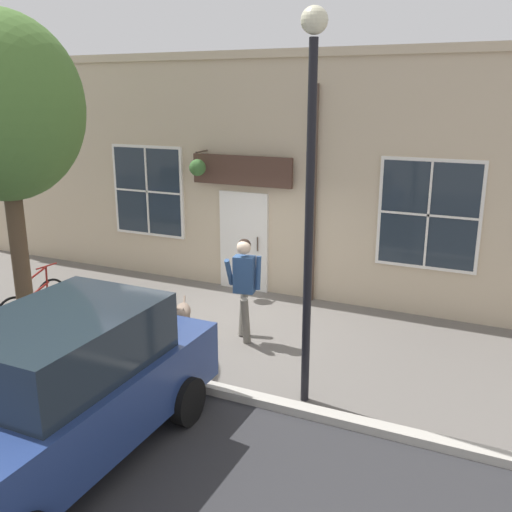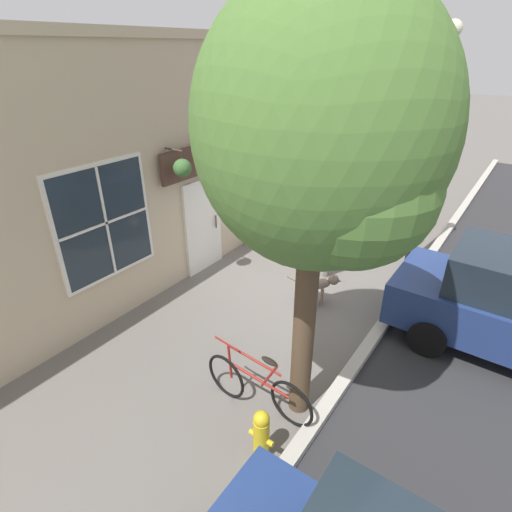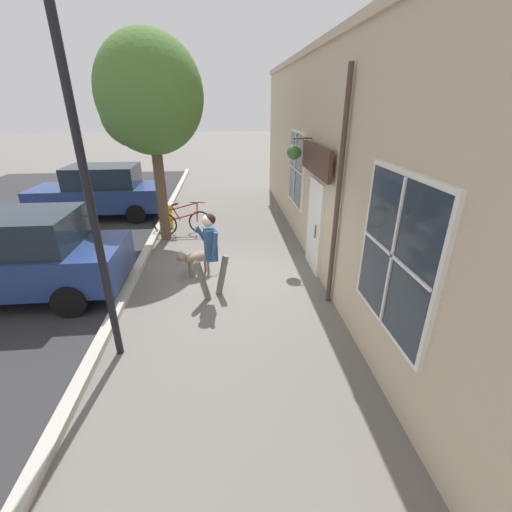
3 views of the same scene
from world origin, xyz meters
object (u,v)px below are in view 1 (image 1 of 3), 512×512
parked_car_mid_block (57,392)px  pedestrian_walking (244,280)px  street_lamp (311,161)px  dog_on_leash (182,314)px  leaning_bicycle (33,303)px

parked_car_mid_block → pedestrian_walking: bearing=174.2°
pedestrian_walking → street_lamp: 3.08m
pedestrian_walking → dog_on_leash: size_ratio=1.81×
dog_on_leash → leaning_bicycle: 2.89m
parked_car_mid_block → dog_on_leash: bearing=-170.5°
parked_car_mid_block → street_lamp: size_ratio=0.86×
parked_car_mid_block → street_lamp: 3.97m
leaning_bicycle → pedestrian_walking: bearing=104.4°
street_lamp → dog_on_leash: bearing=-111.8°
dog_on_leash → parked_car_mid_block: (3.48, 0.58, 0.43)m
parked_car_mid_block → street_lamp: bearing=140.4°
parked_car_mid_block → street_lamp: street_lamp is taller
leaning_bicycle → parked_car_mid_block: bearing=49.6°
leaning_bicycle → parked_car_mid_block: size_ratio=0.40×
dog_on_leash → leaning_bicycle: size_ratio=0.56×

